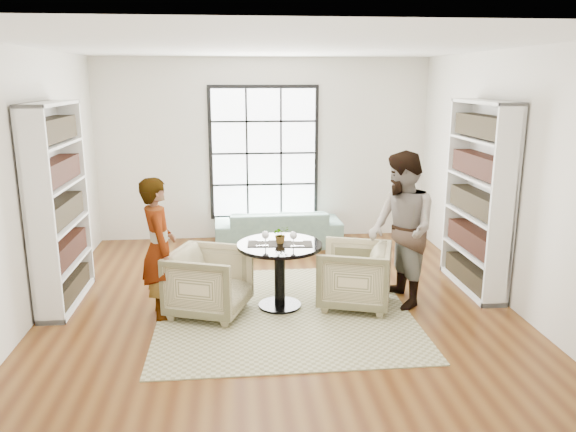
{
  "coord_description": "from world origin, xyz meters",
  "views": [
    {
      "loc": [
        -0.48,
        -6.35,
        2.65
      ],
      "look_at": [
        0.16,
        0.4,
        0.99
      ],
      "focal_mm": 35.0,
      "sensor_mm": 36.0,
      "label": 1
    }
  ],
  "objects": [
    {
      "name": "person_right",
      "position": [
        1.45,
        -0.15,
        0.92
      ],
      "size": [
        0.82,
        0.99,
        1.85
      ],
      "primitive_type": "imported",
      "rotation": [
        0.0,
        0.0,
        -1.43
      ],
      "color": "gray",
      "rests_on": "ground"
    },
    {
      "name": "ground",
      "position": [
        0.0,
        0.0,
        0.0
      ],
      "size": [
        6.0,
        6.0,
        0.0
      ],
      "primitive_type": "plane",
      "color": "brown"
    },
    {
      "name": "pedestal_table",
      "position": [
        0.01,
        -0.13,
        0.57
      ],
      "size": [
        0.99,
        0.99,
        0.79
      ],
      "rotation": [
        0.0,
        0.0,
        -0.07
      ],
      "color": "black",
      "rests_on": "ground"
    },
    {
      "name": "wine_glass_left",
      "position": [
        -0.16,
        -0.2,
        0.92
      ],
      "size": [
        0.08,
        0.08,
        0.18
      ],
      "color": "silver",
      "rests_on": "pedestal_table"
    },
    {
      "name": "rug",
      "position": [
        0.05,
        -0.26,
        0.01
      ],
      "size": [
        2.91,
        2.91,
        0.01
      ],
      "primitive_type": "cube",
      "rotation": [
        0.0,
        0.0,
        0.01
      ],
      "color": "tan",
      "rests_on": "ground"
    },
    {
      "name": "cutlery_left",
      "position": [
        -0.19,
        -0.12,
        0.8
      ],
      "size": [
        0.16,
        0.23,
        0.01
      ],
      "primitive_type": null,
      "rotation": [
        0.0,
        0.0,
        -0.07
      ],
      "color": "silver",
      "rests_on": "placemat_left"
    },
    {
      "name": "sofa",
      "position": [
        0.19,
        2.45,
        0.3
      ],
      "size": [
        2.05,
        0.85,
        0.59
      ],
      "primitive_type": "imported",
      "rotation": [
        0.0,
        0.0,
        3.17
      ],
      "color": "#769D90",
      "rests_on": "ground"
    },
    {
      "name": "flower_centerpiece",
      "position": [
        0.03,
        -0.1,
        0.89
      ],
      "size": [
        0.22,
        0.21,
        0.21
      ],
      "primitive_type": "imported",
      "rotation": [
        0.0,
        0.0,
        0.29
      ],
      "color": "gray",
      "rests_on": "pedestal_table"
    },
    {
      "name": "wine_glass_right",
      "position": [
        0.16,
        -0.26,
        0.92
      ],
      "size": [
        0.08,
        0.08,
        0.18
      ],
      "color": "silver",
      "rests_on": "pedestal_table"
    },
    {
      "name": "person_left",
      "position": [
        -1.36,
        -0.23,
        0.81
      ],
      "size": [
        0.51,
        0.66,
        1.61
      ],
      "primitive_type": "imported",
      "rotation": [
        0.0,
        0.0,
        1.81
      ],
      "color": "gray",
      "rests_on": "ground"
    },
    {
      "name": "armchair_left",
      "position": [
        -0.81,
        -0.23,
        0.38
      ],
      "size": [
        1.07,
        1.06,
        0.77
      ],
      "primitive_type": "imported",
      "rotation": [
        0.0,
        0.0,
        1.23
      ],
      "color": "tan",
      "rests_on": "ground"
    },
    {
      "name": "armchair_right",
      "position": [
        0.9,
        -0.15,
        0.38
      ],
      "size": [
        1.04,
        1.02,
        0.76
      ],
      "primitive_type": "imported",
      "rotation": [
        0.0,
        0.0,
        -1.88
      ],
      "color": "tan",
      "rests_on": "ground"
    },
    {
      "name": "room_shell",
      "position": [
        0.0,
        0.54,
        1.26
      ],
      "size": [
        6.0,
        6.01,
        6.0
      ],
      "color": "silver",
      "rests_on": "ground"
    },
    {
      "name": "placemat_left",
      "position": [
        -0.19,
        -0.12,
        0.79
      ],
      "size": [
        0.36,
        0.28,
        0.01
      ],
      "primitive_type": "cube",
      "rotation": [
        0.0,
        0.0,
        -0.07
      ],
      "color": "black",
      "rests_on": "pedestal_table"
    },
    {
      "name": "cutlery_right",
      "position": [
        0.22,
        -0.17,
        0.8
      ],
      "size": [
        0.16,
        0.23,
        0.01
      ],
      "primitive_type": null,
      "rotation": [
        0.0,
        0.0,
        -0.07
      ],
      "color": "silver",
      "rests_on": "placemat_right"
    },
    {
      "name": "placemat_right",
      "position": [
        0.22,
        -0.17,
        0.79
      ],
      "size": [
        0.36,
        0.28,
        0.01
      ],
      "primitive_type": "cube",
      "rotation": [
        0.0,
        0.0,
        -0.07
      ],
      "color": "black",
      "rests_on": "pedestal_table"
    }
  ]
}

